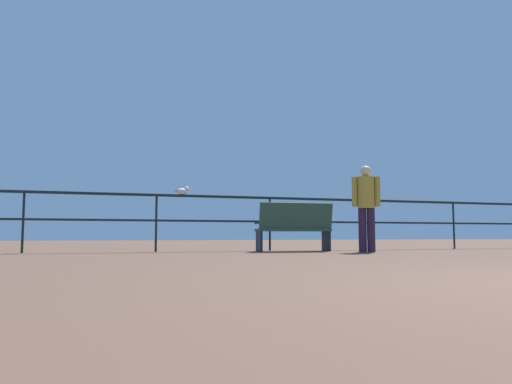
% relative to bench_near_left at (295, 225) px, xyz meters
% --- Properties ---
extents(pier_railing, '(23.54, 0.05, 1.12)m').
position_rel_bench_near_left_xyz_m(pier_railing, '(-0.28, 0.67, 0.32)').
color(pier_railing, black).
rests_on(pier_railing, ground_plane).
extents(bench_near_left, '(1.52, 0.73, 0.96)m').
position_rel_bench_near_left_xyz_m(bench_near_left, '(0.00, 0.00, 0.00)').
color(bench_near_left, '#2B493B').
rests_on(bench_near_left, ground_plane).
extents(person_at_railing, '(0.48, 0.31, 1.64)m').
position_rel_bench_near_left_xyz_m(person_at_railing, '(1.10, -0.87, 0.43)').
color(person_at_railing, '#2C1A32').
rests_on(person_at_railing, ground_plane).
extents(seagull_on_rail, '(0.36, 0.19, 0.17)m').
position_rel_bench_near_left_xyz_m(seagull_on_rail, '(-2.12, 0.68, 0.69)').
color(seagull_on_rail, silver).
rests_on(seagull_on_rail, pier_railing).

